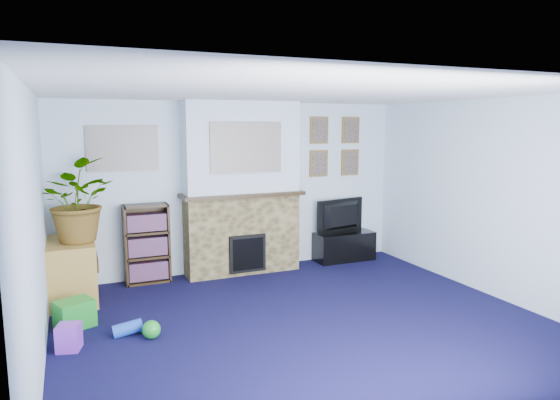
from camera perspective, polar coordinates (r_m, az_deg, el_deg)
name	(u,v)px	position (r m, az deg, el deg)	size (l,w,h in m)	color
floor	(305,324)	(5.44, 2.92, -13.92)	(5.00, 4.50, 0.01)	black
ceiling	(307,92)	(5.03, 3.13, 12.22)	(5.00, 4.50, 0.01)	white
wall_back	(237,187)	(7.17, -4.92, 1.49)	(5.00, 0.04, 2.40)	silver
wall_front	(468,270)	(3.28, 20.74, -7.49)	(5.00, 0.04, 2.40)	silver
wall_left	(35,232)	(4.60, -26.23, -3.32)	(0.04, 4.50, 2.40)	silver
wall_right	(491,198)	(6.58, 22.96, 0.22)	(0.04, 4.50, 2.40)	silver
chimney_breast	(242,190)	(6.98, -4.40, 1.17)	(1.72, 0.50, 2.40)	brown
collage_main	(246,148)	(6.73, -3.87, 6.00)	(1.00, 0.03, 0.68)	gray
collage_left	(123,148)	(6.78, -17.54, 5.65)	(0.90, 0.03, 0.58)	gray
portrait_tl	(319,130)	(7.60, 4.48, 7.95)	(0.30, 0.03, 0.40)	brown
portrait_tr	(351,130)	(7.87, 8.07, 7.91)	(0.30, 0.03, 0.40)	brown
portrait_bl	(319,163)	(7.62, 4.44, 4.19)	(0.30, 0.03, 0.40)	brown
portrait_br	(350,162)	(7.89, 7.99, 4.28)	(0.30, 0.03, 0.40)	brown
tv_stand	(344,246)	(7.82, 7.32, -5.22)	(0.93, 0.39, 0.44)	black
television	(344,216)	(7.74, 7.31, -1.81)	(0.89, 0.12, 0.51)	black
bookshelf	(147,245)	(6.86, -14.98, -5.02)	(0.58, 0.28, 1.05)	black
sideboard	(72,272)	(6.49, -22.65, -7.56)	(0.52, 0.93, 0.73)	#AD8337
potted_plant	(72,201)	(6.26, -22.64, -0.08)	(0.87, 0.75, 0.97)	#26661E
mantel_clock	(244,188)	(6.94, -4.11, 1.43)	(0.11, 0.07, 0.16)	gold
mantel_candle	(262,186)	(7.03, -2.05, 1.62)	(0.04, 0.04, 0.14)	#B2BFC6
mantel_teddy	(204,190)	(6.77, -8.69, 1.14)	(0.12, 0.12, 0.12)	gray
mantel_can	(287,186)	(7.17, 0.75, 1.61)	(0.07, 0.07, 0.13)	purple
green_crate	(75,314)	(5.71, -22.42, -11.95)	(0.35, 0.28, 0.28)	#198C26
toy_ball	(151,330)	(5.21, -14.49, -14.15)	(0.18, 0.18, 0.18)	#198C26
toy_block	(69,339)	(5.20, -22.98, -14.38)	(0.20, 0.20, 0.25)	purple
toy_tube	(128,329)	(5.35, -17.00, -13.87)	(0.13, 0.13, 0.28)	blue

